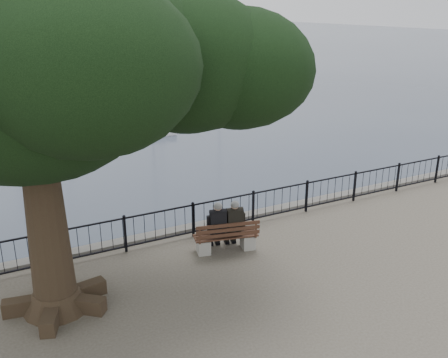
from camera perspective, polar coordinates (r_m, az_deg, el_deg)
harbor at (r=15.57m, az=-0.86°, el=-6.77°), size 260.00×260.00×1.20m
railing at (r=14.72m, az=0.00°, el=-3.83°), size 22.06×0.06×1.00m
bench at (r=13.60m, az=0.25°, el=-6.99°), size 1.81×0.91×0.91m
person_left at (r=13.48m, az=-0.82°, el=-5.59°), size 0.52×0.78×1.45m
person_right at (r=13.59m, az=1.08°, el=-5.39°), size 0.52×0.78×1.45m
tree at (r=10.45m, az=-17.53°, el=13.11°), size 10.00×6.98×8.17m
lion_monument at (r=60.23m, az=-20.18°, el=13.25°), size 5.83×5.83×8.64m
sailboat_b at (r=36.16m, az=-23.33°, el=6.58°), size 3.22×5.77×11.65m
sailboat_c at (r=32.20m, az=-8.41°, el=6.52°), size 1.85×5.68×11.13m
sailboat_d at (r=36.19m, az=-0.72°, el=8.05°), size 2.17×4.82×7.92m
sailboat_f at (r=43.58m, az=-18.17°, el=9.12°), size 2.76×5.43×11.07m
sailboat_g at (r=46.18m, az=-7.58°, el=10.40°), size 2.85×6.34×11.04m
sailboat_h at (r=46.32m, az=-24.01°, el=9.02°), size 1.92×4.81×11.70m
far_shore at (r=94.53m, az=-8.30°, el=17.11°), size 30.00×8.60×9.18m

